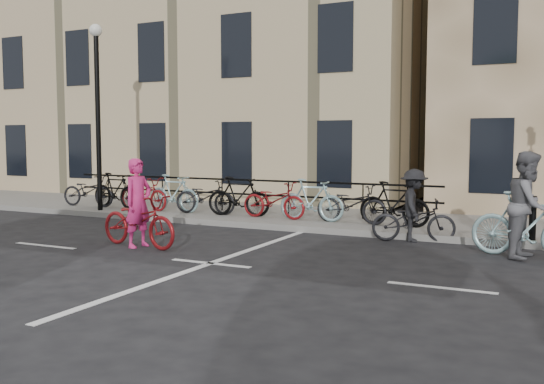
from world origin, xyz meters
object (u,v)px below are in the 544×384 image
at_px(lamp_post, 97,93).
at_px(cyclist_dark, 414,213).
at_px(cyclist_grey, 528,215).
at_px(cyclist_pink, 139,216).

relative_size(lamp_post, cyclist_dark, 2.84).
bearing_deg(cyclist_dark, lamp_post, 70.31).
distance_m(lamp_post, cyclist_grey, 11.87).
bearing_deg(cyclist_pink, cyclist_dark, -48.41).
relative_size(lamp_post, cyclist_grey, 2.50).
height_order(lamp_post, cyclist_pink, lamp_post).
bearing_deg(cyclist_grey, cyclist_pink, 116.37).
distance_m(lamp_post, cyclist_pink, 6.31).
distance_m(cyclist_pink, cyclist_dark, 5.79).
distance_m(cyclist_pink, cyclist_grey, 7.52).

